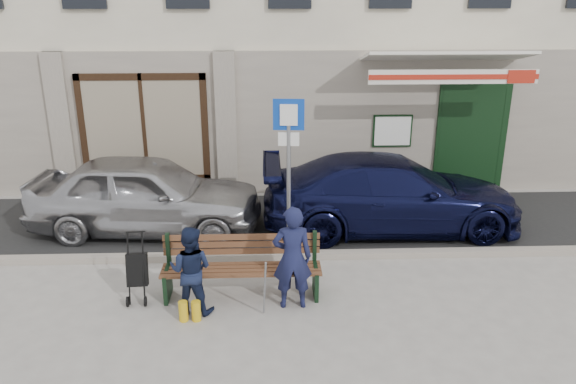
{
  "coord_description": "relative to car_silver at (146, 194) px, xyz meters",
  "views": [
    {
      "loc": [
        -0.5,
        -7.3,
        4.4
      ],
      "look_at": [
        -0.16,
        1.6,
        1.2
      ],
      "focal_mm": 35.0,
      "sensor_mm": 36.0,
      "label": 1
    }
  ],
  "objects": [
    {
      "name": "ground",
      "position": [
        2.83,
        -2.85,
        -0.75
      ],
      "size": [
        80.0,
        80.0,
        0.0
      ],
      "primitive_type": "plane",
      "color": "#9E9991",
      "rests_on": "ground"
    },
    {
      "name": "asphalt_lane",
      "position": [
        2.83,
        0.25,
        -0.74
      ],
      "size": [
        60.0,
        3.2,
        0.01
      ],
      "primitive_type": "cube",
      "color": "#282828",
      "rests_on": "ground"
    },
    {
      "name": "curb",
      "position": [
        2.83,
        -1.35,
        -0.69
      ],
      "size": [
        60.0,
        0.18,
        0.12
      ],
      "primitive_type": "cube",
      "color": "#9E9384",
      "rests_on": "ground"
    },
    {
      "name": "car_silver",
      "position": [
        0.0,
        0.0,
        0.0
      ],
      "size": [
        4.52,
        2.12,
        1.49
      ],
      "primitive_type": "imported",
      "rotation": [
        0.0,
        0.0,
        1.49
      ],
      "color": "#A6A6AA",
      "rests_on": "ground"
    },
    {
      "name": "car_navy",
      "position": [
        4.71,
        -0.06,
        -0.03
      ],
      "size": [
        4.96,
        2.02,
        1.44
      ],
      "primitive_type": "imported",
      "rotation": [
        0.0,
        0.0,
        1.57
      ],
      "color": "black",
      "rests_on": "ground"
    },
    {
      "name": "parking_sign",
      "position": [
        2.68,
        -1.17,
        1.11
      ],
      "size": [
        0.51,
        0.09,
        2.76
      ],
      "rotation": [
        0.0,
        0.0,
        -0.09
      ],
      "color": "gray",
      "rests_on": "ground"
    },
    {
      "name": "bench",
      "position": [
        1.87,
        -2.57,
        -0.29
      ],
      "size": [
        2.4,
        1.17,
        0.98
      ],
      "color": "brown",
      "rests_on": "ground"
    },
    {
      "name": "man",
      "position": [
        2.66,
        -2.89,
        0.04
      ],
      "size": [
        0.58,
        0.39,
        1.57
      ],
      "primitive_type": "imported",
      "rotation": [
        0.0,
        0.0,
        3.17
      ],
      "color": "#15193C",
      "rests_on": "ground"
    },
    {
      "name": "woman",
      "position": [
        1.21,
        -2.97,
        -0.09
      ],
      "size": [
        0.73,
        0.63,
        1.31
      ],
      "primitive_type": "imported",
      "rotation": [
        0.0,
        0.0,
        2.92
      ],
      "color": "#131B36",
      "rests_on": "ground"
    },
    {
      "name": "stroller",
      "position": [
        0.36,
        -2.62,
        -0.28
      ],
      "size": [
        0.32,
        0.45,
        1.06
      ],
      "rotation": [
        0.0,
        0.0,
        0.07
      ],
      "color": "black",
      "rests_on": "ground"
    }
  ]
}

